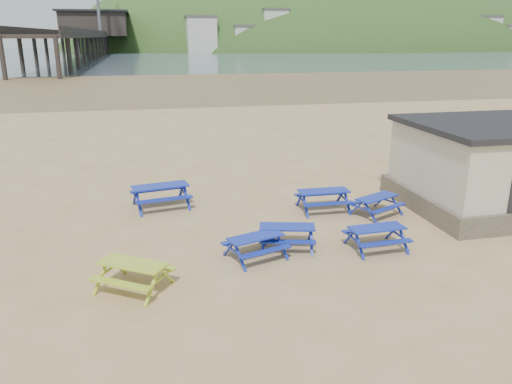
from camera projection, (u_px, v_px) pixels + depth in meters
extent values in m
plane|color=tan|center=(232.00, 239.00, 15.61)|extent=(400.00, 400.00, 0.00)
plane|color=olive|center=(162.00, 83.00, 66.83)|extent=(400.00, 400.00, 0.00)
plane|color=#455763|center=(148.00, 54.00, 173.94)|extent=(400.00, 400.00, 0.00)
cube|color=#1A1095|center=(160.00, 186.00, 18.24)|extent=(2.12, 1.13, 0.06)
cube|color=#1A1095|center=(157.00, 189.00, 18.92)|extent=(2.03, 0.63, 0.06)
cube|color=#1A1095|center=(165.00, 199.00, 17.74)|extent=(2.03, 0.63, 0.06)
cube|color=#1A1095|center=(324.00, 191.00, 17.94)|extent=(1.82, 0.73, 0.05)
cube|color=#1A1095|center=(318.00, 193.00, 18.59)|extent=(1.81, 0.28, 0.05)
cube|color=#1A1095|center=(329.00, 204.00, 17.46)|extent=(1.81, 0.28, 0.05)
cube|color=#1A1095|center=(377.00, 197.00, 17.50)|extent=(1.73, 1.27, 0.04)
cube|color=#1A1095|center=(365.00, 200.00, 17.98)|extent=(1.56, 0.90, 0.04)
cube|color=#1A1095|center=(389.00, 208.00, 17.17)|extent=(1.56, 0.90, 0.04)
cube|color=#1A1095|center=(256.00, 237.00, 14.07)|extent=(1.71, 1.10, 0.04)
cube|color=#1A1095|center=(246.00, 239.00, 14.58)|extent=(1.58, 0.72, 0.04)
cube|color=#1A1095|center=(266.00, 251.00, 13.71)|extent=(1.58, 0.72, 0.04)
cube|color=#1A1095|center=(287.00, 227.00, 14.78)|extent=(1.74, 1.03, 0.05)
cube|color=#1A1095|center=(287.00, 228.00, 15.37)|extent=(1.64, 0.63, 0.05)
cube|color=#1A1095|center=(288.00, 242.00, 14.33)|extent=(1.64, 0.63, 0.05)
cube|color=#1A1095|center=(377.00, 228.00, 14.67)|extent=(1.69, 0.74, 0.05)
cube|color=#1A1095|center=(368.00, 229.00, 15.25)|extent=(1.66, 0.33, 0.05)
cube|color=#1A1095|center=(386.00, 243.00, 14.24)|extent=(1.66, 0.33, 0.05)
cube|color=#95C423|center=(133.00, 264.00, 12.32)|extent=(1.78, 1.49, 0.05)
cube|color=#95C423|center=(146.00, 264.00, 12.90)|extent=(1.55, 1.14, 0.05)
cube|color=#95C423|center=(120.00, 283.00, 11.89)|extent=(1.55, 1.14, 0.05)
cube|color=#665B4C|center=(505.00, 196.00, 18.61)|extent=(7.40, 5.40, 0.70)
cube|color=beige|center=(511.00, 157.00, 18.16)|extent=(7.00, 5.00, 2.30)
cube|color=black|center=(94.00, 36.00, 173.08)|extent=(9.00, 220.00, 0.60)
cube|color=black|center=(96.00, 25.00, 182.12)|extent=(22.00, 30.00, 8.00)
cube|color=black|center=(94.00, 12.00, 180.84)|extent=(24.00, 32.00, 0.60)
ellipsoid|color=#2D4C1E|center=(330.00, 69.00, 251.46)|extent=(264.00, 144.00, 108.00)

